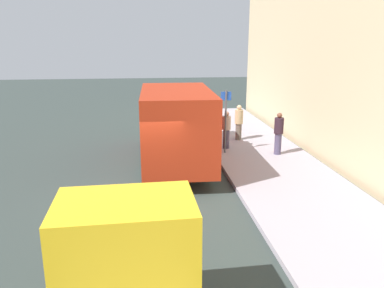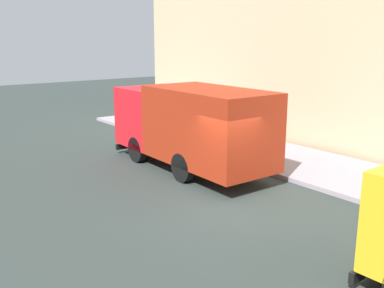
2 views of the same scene
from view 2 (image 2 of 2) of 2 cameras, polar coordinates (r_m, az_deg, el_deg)
ground at (r=13.43m, az=4.39°, el=-7.49°), size 80.00×80.00×0.00m
sidewalk at (r=17.02m, az=17.05°, el=-3.22°), size 4.04×30.00×0.16m
large_utility_truck at (r=16.25m, az=-0.27°, el=2.67°), size 2.70×7.40×3.13m
pedestrian_walking at (r=18.95m, az=2.92°, el=2.03°), size 0.51×0.51×1.68m
pedestrian_standing at (r=20.62m, az=2.23°, el=3.02°), size 0.54×0.54×1.71m
pedestrian_third at (r=19.48m, az=9.63°, el=2.36°), size 0.46×0.46×1.79m
traffic_cone_orange at (r=20.85m, az=-2.36°, el=1.47°), size 0.42×0.42×0.60m
street_sign_post at (r=18.21m, az=3.82°, el=3.83°), size 0.44×0.08×2.71m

